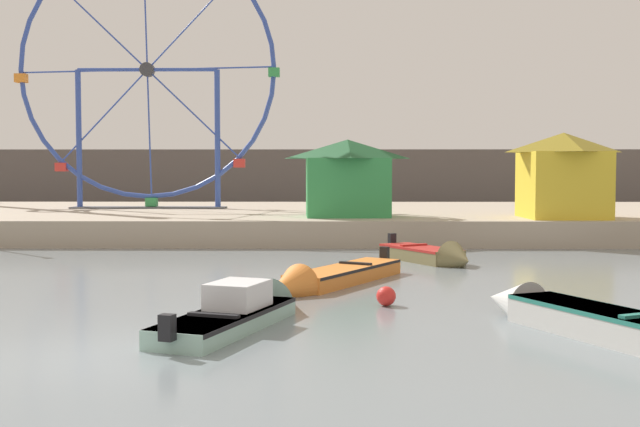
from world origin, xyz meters
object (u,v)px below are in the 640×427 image
(carnival_booth_yellow_awning, at_px, (563,174))
(motorboat_pale_grey, at_px, (581,317))
(mooring_buoy_orange, at_px, (386,296))
(motorboat_seafoam, at_px, (248,309))
(motorboat_orange_hull, at_px, (326,278))
(carnival_booth_green_kiosk, at_px, (347,177))
(ferris_wheel_blue_frame, at_px, (147,74))
(motorboat_olive_wood, at_px, (433,255))

(carnival_booth_yellow_awning, bearing_deg, motorboat_pale_grey, -105.80)
(carnival_booth_yellow_awning, relative_size, mooring_buoy_orange, 8.25)
(carnival_booth_yellow_awning, bearing_deg, motorboat_seafoam, -124.20)
(motorboat_orange_hull, distance_m, carnival_booth_green_kiosk, 13.28)
(motorboat_orange_hull, relative_size, carnival_booth_green_kiosk, 1.49)
(ferris_wheel_blue_frame, relative_size, mooring_buoy_orange, 30.70)
(motorboat_olive_wood, distance_m, carnival_booth_yellow_awning, 9.57)
(motorboat_seafoam, height_order, motorboat_pale_grey, motorboat_pale_grey)
(motorboat_olive_wood, relative_size, ferris_wheel_blue_frame, 0.31)
(motorboat_seafoam, bearing_deg, motorboat_orange_hull, 0.85)
(motorboat_pale_grey, bearing_deg, mooring_buoy_orange, 24.86)
(motorboat_olive_wood, distance_m, mooring_buoy_orange, 8.48)
(motorboat_seafoam, bearing_deg, motorboat_pale_grey, -80.19)
(motorboat_seafoam, bearing_deg, mooring_buoy_orange, -38.09)
(motorboat_seafoam, xyz_separation_m, motorboat_pale_grey, (6.36, -1.05, 0.04))
(motorboat_olive_wood, distance_m, ferris_wheel_blue_frame, 20.73)
(motorboat_seafoam, distance_m, carnival_booth_yellow_awning, 20.48)
(mooring_buoy_orange, bearing_deg, carnival_booth_yellow_awning, 61.12)
(carnival_booth_green_kiosk, bearing_deg, motorboat_pale_grey, -81.14)
(carnival_booth_yellow_awning, bearing_deg, carnival_booth_green_kiosk, 173.86)
(carnival_booth_yellow_awning, bearing_deg, mooring_buoy_orange, -119.54)
(motorboat_orange_hull, height_order, carnival_booth_yellow_awning, carnival_booth_yellow_awning)
(motorboat_pale_grey, bearing_deg, motorboat_olive_wood, -18.03)
(motorboat_orange_hull, distance_m, ferris_wheel_blue_frame, 23.23)
(motorboat_orange_hull, bearing_deg, carnival_booth_green_kiosk, -154.53)
(ferris_wheel_blue_frame, bearing_deg, motorboat_olive_wood, -49.49)
(motorboat_pale_grey, relative_size, ferris_wheel_blue_frame, 0.44)
(motorboat_orange_hull, distance_m, mooring_buoy_orange, 3.18)
(ferris_wheel_blue_frame, bearing_deg, motorboat_seafoam, -73.19)
(ferris_wheel_blue_frame, relative_size, carnival_booth_yellow_awning, 3.72)
(motorboat_olive_wood, xyz_separation_m, mooring_buoy_orange, (-2.13, -8.21, -0.04))
(motorboat_seafoam, relative_size, motorboat_olive_wood, 1.29)
(motorboat_seafoam, height_order, motorboat_olive_wood, motorboat_seafoam)
(ferris_wheel_blue_frame, bearing_deg, motorboat_pale_grey, -61.80)
(carnival_booth_green_kiosk, distance_m, mooring_buoy_orange, 16.10)
(carnival_booth_green_kiosk, bearing_deg, motorboat_olive_wood, -74.11)
(motorboat_pale_grey, bearing_deg, carnival_booth_yellow_awning, -39.85)
(motorboat_olive_wood, height_order, ferris_wheel_blue_frame, ferris_wheel_blue_frame)
(motorboat_pale_grey, relative_size, carnival_booth_green_kiosk, 1.52)
(motorboat_olive_wood, bearing_deg, ferris_wheel_blue_frame, -168.51)
(motorboat_seafoam, relative_size, ferris_wheel_blue_frame, 0.40)
(motorboat_pale_grey, height_order, carnival_booth_green_kiosk, carnival_booth_green_kiosk)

